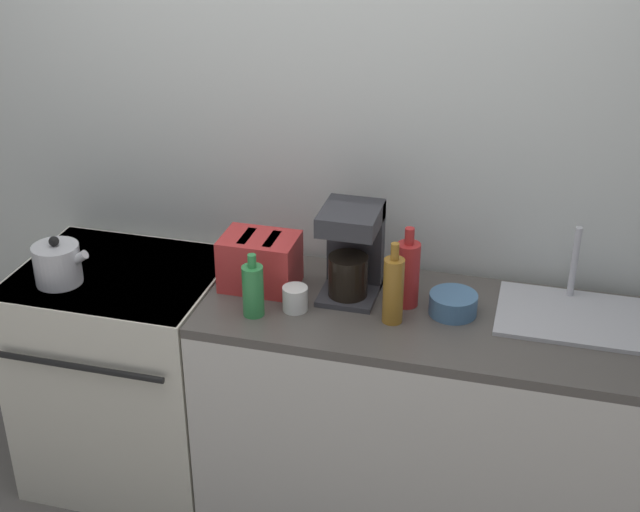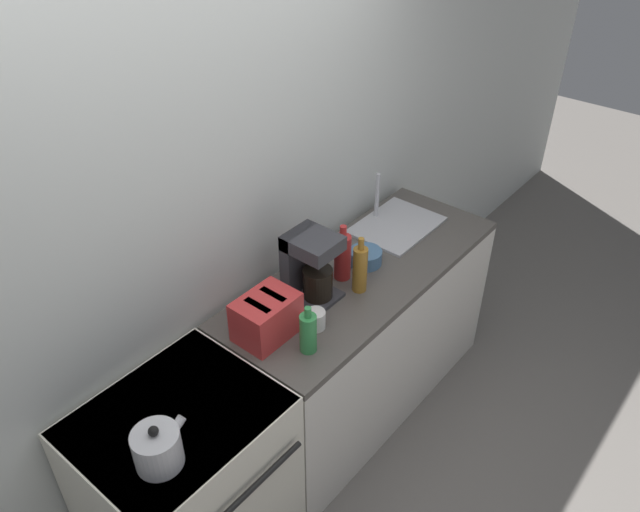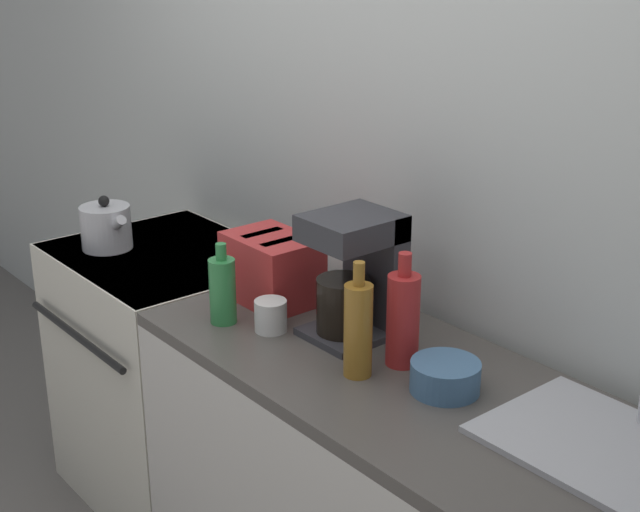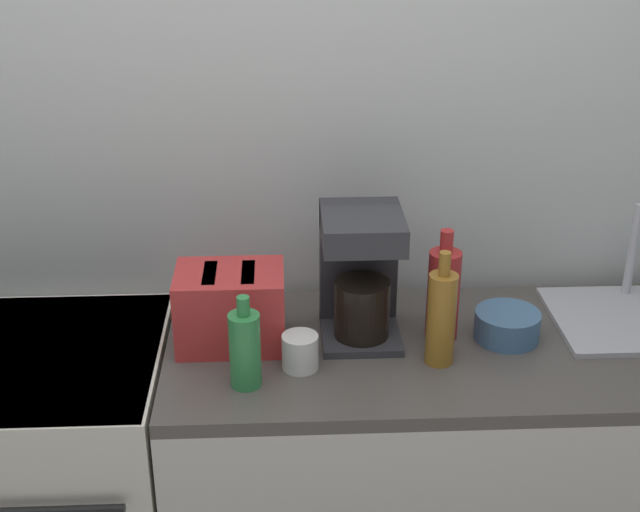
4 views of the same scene
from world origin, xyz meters
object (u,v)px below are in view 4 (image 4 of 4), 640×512
at_px(coffee_maker, 360,270).
at_px(bowl, 507,325).
at_px(stove, 32,499).
at_px(bottle_amber, 441,317).
at_px(toaster, 230,307).
at_px(bottle_red, 443,293).
at_px(bottle_green, 245,349).
at_px(cup_white, 300,352).

xyz_separation_m(coffee_maker, bowl, (0.38, -0.06, -0.14)).
distance_m(stove, coffee_maker, 1.09).
height_order(bottle_amber, bowl, bottle_amber).
xyz_separation_m(toaster, bottle_red, (0.54, 0.00, 0.03)).
xyz_separation_m(toaster, bottle_amber, (0.51, -0.12, 0.02)).
distance_m(bottle_red, bottle_green, 0.54).
height_order(bottle_green, cup_white, bottle_green).
xyz_separation_m(bottle_red, bowl, (0.17, -0.02, -0.09)).
height_order(toaster, cup_white, toaster).
height_order(bottle_green, bowl, bottle_green).
relative_size(toaster, bottle_red, 0.91).
bearing_deg(cup_white, coffee_maker, 47.35).
distance_m(stove, bottle_red, 1.24).
bearing_deg(bottle_amber, bottle_green, -170.32).
bearing_deg(stove, bottle_green, -14.98).
relative_size(toaster, bottle_amber, 0.92).
bearing_deg(cup_white, toaster, 142.14).
relative_size(toaster, bottle_green, 1.17).
relative_size(coffee_maker, bottle_amber, 1.15).
height_order(toaster, coffee_maker, coffee_maker).
relative_size(bottle_amber, bowl, 1.77).
height_order(bottle_amber, bottle_green, bottle_amber).
bearing_deg(bottle_green, stove, 165.02).
xyz_separation_m(coffee_maker, cup_white, (-0.16, -0.17, -0.13)).
bearing_deg(cup_white, stove, 172.77).
bearing_deg(bottle_red, bottle_amber, -102.09).
bearing_deg(bowl, bottle_red, 173.12).
relative_size(stove, bottle_amber, 3.16).
bearing_deg(bottle_green, coffee_maker, 39.85).
distance_m(toaster, bottle_green, 0.21).
relative_size(coffee_maker, cup_white, 3.82).
bearing_deg(coffee_maker, bottle_red, -9.71).
xyz_separation_m(bottle_red, bottle_green, (-0.50, -0.21, -0.03)).
height_order(stove, bottle_green, bottle_green).
bearing_deg(coffee_maker, cup_white, -132.65).
distance_m(coffee_maker, cup_white, 0.27).
bearing_deg(cup_white, bottle_green, -152.29).
bearing_deg(bowl, cup_white, -167.63).
height_order(toaster, bottle_amber, bottle_amber).
bearing_deg(bottle_green, cup_white, 27.71).
distance_m(toaster, bottle_amber, 0.53).
height_order(toaster, bottle_red, bottle_red).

